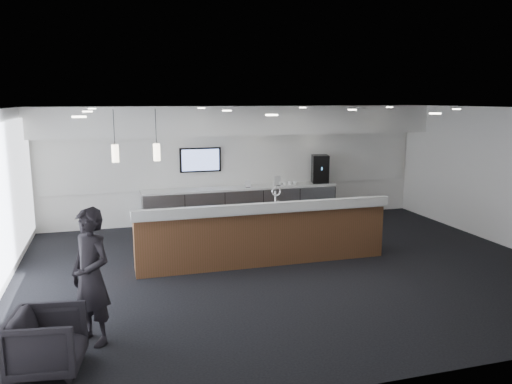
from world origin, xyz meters
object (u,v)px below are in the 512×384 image
object	(u,v)px
lounge_guest	(91,277)
coffee_machine	(320,169)
service_counter	(262,233)
armchair	(47,342)

from	to	relation	value
lounge_guest	coffee_machine	bearing A→B (deg)	96.25
service_counter	lounge_guest	distance (m)	4.02
service_counter	armchair	world-z (taller)	service_counter
service_counter	armchair	size ratio (longest dim) A/B	6.17
coffee_machine	armchair	size ratio (longest dim) A/B	0.92
service_counter	coffee_machine	world-z (taller)	coffee_machine
service_counter	coffee_machine	distance (m)	4.20
lounge_guest	armchair	bearing A→B (deg)	-78.39
coffee_machine	lounge_guest	size ratio (longest dim) A/B	0.41
service_counter	lounge_guest	world-z (taller)	lounge_guest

